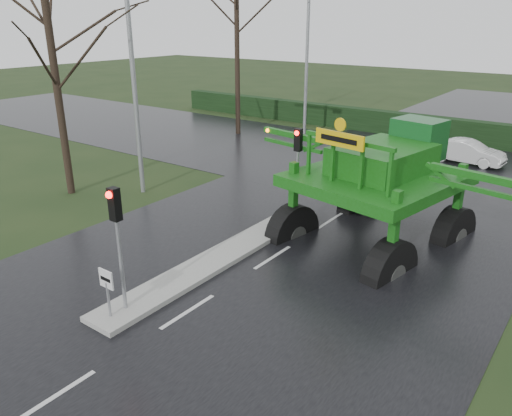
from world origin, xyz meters
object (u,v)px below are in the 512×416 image
Objects in this scene: crop_sprayer at (299,162)px; traffic_signal_mid at (298,153)px; street_light_left_far at (312,41)px; traffic_signal_near at (116,224)px; street_light_left_near at (136,54)px; keep_left_sign at (107,286)px; white_sedan at (466,163)px.

traffic_signal_mid is at bearing 134.55° from crop_sprayer.
crop_sprayer is (7.74, -13.77, -3.30)m from street_light_left_far.
street_light_left_near is (-6.89, 7.01, 3.40)m from traffic_signal_near.
street_light_left_near reaches higher than crop_sprayer.
traffic_signal_near is 1.00× the size of traffic_signal_mid.
street_light_left_far is (0.00, 14.00, 0.00)m from street_light_left_near.
traffic_signal_mid is (0.00, 8.99, 1.53)m from keep_left_sign.
traffic_signal_mid reaches higher than keep_left_sign.
crop_sprayer is at bearing -56.05° from traffic_signal_mid.
white_sedan is (3.28, 20.53, -2.59)m from traffic_signal_near.
traffic_signal_mid is 1.52m from crop_sprayer.
street_light_left_far is at bearing 90.00° from street_light_left_near.
crop_sprayer is at bearing 1.70° from street_light_left_near.
keep_left_sign is 9.12m from traffic_signal_mid.
crop_sprayer is 13.77m from white_sedan.
street_light_left_near is 14.00m from street_light_left_far.
traffic_signal_near is at bearing -45.47° from street_light_left_near.
traffic_signal_near reaches higher than white_sedan.
street_light_left_far is at bearing 129.95° from crop_sprayer.
white_sedan is at bearing 53.04° from street_light_left_near.
keep_left_sign is at bearing -85.66° from crop_sprayer.
traffic_signal_mid is 0.35× the size of crop_sprayer.
traffic_signal_near is 0.35× the size of street_light_left_far.
traffic_signal_mid is 12.73m from white_sedan.
street_light_left_near reaches higher than white_sedan.
traffic_signal_mid is (0.00, 8.50, 0.00)m from traffic_signal_near.
keep_left_sign is 0.36× the size of white_sedan.
traffic_signal_near is 7.29m from crop_sprayer.
crop_sprayer is (0.85, -1.26, 0.10)m from traffic_signal_mid.
traffic_signal_mid is at bearing 12.21° from street_light_left_near.
crop_sprayer is at bearing 83.31° from traffic_signal_near.
white_sedan is at bearing 90.25° from crop_sprayer.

